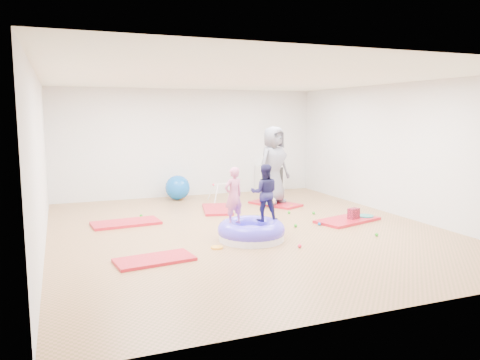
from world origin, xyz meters
name	(u,v)px	position (x,y,z in m)	size (l,w,h in m)	color
room	(246,155)	(0.00, 0.00, 1.40)	(7.01, 8.01, 2.81)	#AE7550
gym_mat_front_left	(155,260)	(-1.98, -1.30, 0.02)	(1.14, 0.57, 0.05)	#C9204A
gym_mat_mid_left	(126,223)	(-2.05, 1.23, 0.03)	(1.30, 0.65, 0.05)	#C9204A
gym_mat_center_back	(217,209)	(0.05, 1.86, 0.03)	(1.22, 0.61, 0.05)	#C9204A
gym_mat_right	(347,220)	(2.16, -0.14, 0.03)	(1.33, 0.66, 0.06)	#C9204A
gym_mat_rear_right	(275,204)	(1.56, 1.97, 0.03)	(1.21, 0.61, 0.05)	#C9204A
inflatable_cushion	(251,232)	(-0.19, -0.73, 0.14)	(1.16, 1.16, 0.37)	white
child_pink	(233,193)	(-0.48, -0.63, 0.83)	(0.36, 0.23, 0.98)	#CB6692
child_navy	(264,190)	(0.10, -0.61, 0.84)	(0.49, 0.38, 1.01)	#1C1A46
adult_caregiver	(273,165)	(1.52, 2.02, 0.96)	(0.89, 0.58, 1.82)	slate
infant	(270,201)	(1.30, 1.74, 0.15)	(0.34, 0.34, 0.20)	#8EB0C7
ball_pit_balls	(285,220)	(0.96, 0.27, 0.03)	(3.71, 3.28, 0.07)	green
exercise_ball_blue	(178,188)	(-0.46, 3.49, 0.31)	(0.62, 0.62, 0.62)	blue
exercise_ball_orange	(179,192)	(-0.42, 3.46, 0.20)	(0.39, 0.39, 0.39)	orange
infant_play_gym	(222,190)	(0.49, 2.80, 0.31)	(0.60, 0.57, 0.46)	silver
cube_shelf	(270,178)	(2.25, 3.79, 0.37)	(0.75, 0.37, 0.75)	silver
balance_disc	(365,217)	(2.63, -0.08, 0.04)	(0.35, 0.35, 0.08)	#178078
backpack	(354,215)	(2.28, -0.17, 0.13)	(0.23, 0.14, 0.27)	#C3193F
yellow_toy	(217,247)	(-0.91, -1.01, 0.02)	(0.20, 0.20, 0.03)	#FFA927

